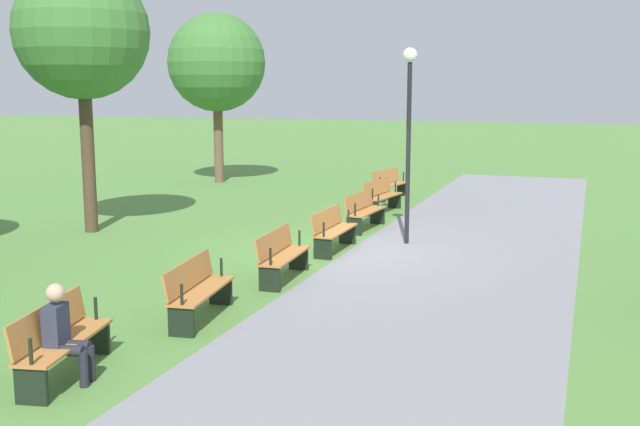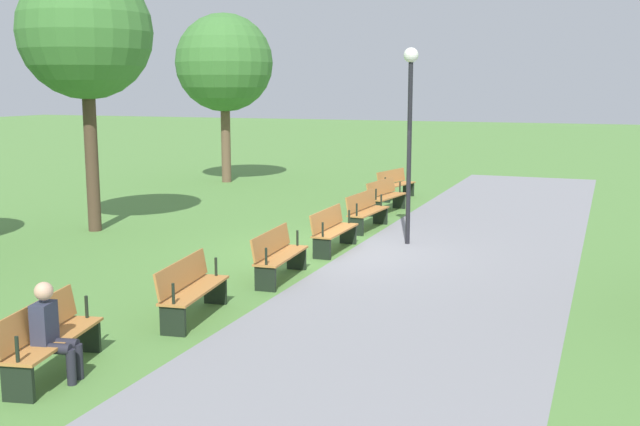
# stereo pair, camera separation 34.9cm
# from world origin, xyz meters

# --- Properties ---
(ground_plane) EXTENTS (120.00, 120.00, 0.00)m
(ground_plane) POSITION_xyz_m (0.00, 0.00, 0.00)
(ground_plane) COLOR #54843D
(path_paving) EXTENTS (30.15, 4.63, 0.01)m
(path_paving) POSITION_xyz_m (0.00, 2.56, 0.00)
(path_paving) COLOR gray
(path_paving) RESTS_ON ground
(bench_0) EXTENTS (1.81, 0.82, 0.89)m
(bench_0) POSITION_xyz_m (-7.74, -0.86, 0.47)
(bench_0) COLOR #B27538
(bench_0) RESTS_ON ground
(bench_1) EXTENTS (1.79, 0.71, 0.89)m
(bench_1) POSITION_xyz_m (-5.18, -0.42, 0.47)
(bench_1) COLOR #B27538
(bench_1) RESTS_ON ground
(bench_2) EXTENTS (1.77, 0.59, 0.89)m
(bench_2) POSITION_xyz_m (-2.60, -0.16, 0.47)
(bench_2) COLOR #B27538
(bench_2) RESTS_ON ground
(bench_3) EXTENTS (1.75, 0.47, 0.89)m
(bench_3) POSITION_xyz_m (0.00, -0.07, 0.47)
(bench_3) COLOR #B27538
(bench_3) RESTS_ON ground
(bench_4) EXTENTS (1.77, 0.59, 0.89)m
(bench_4) POSITION_xyz_m (2.60, -0.16, 0.47)
(bench_4) COLOR #B27538
(bench_4) RESTS_ON ground
(bench_5) EXTENTS (1.79, 0.71, 0.89)m
(bench_5) POSITION_xyz_m (5.18, -0.42, 0.47)
(bench_5) COLOR #B27538
(bench_5) RESTS_ON ground
(bench_6) EXTENTS (1.81, 0.82, 0.89)m
(bench_6) POSITION_xyz_m (7.74, -0.86, 0.47)
(bench_6) COLOR #B27538
(bench_6) RESTS_ON ground
(person_seated) EXTENTS (0.40, 0.57, 1.20)m
(person_seated) POSITION_xyz_m (7.87, -0.69, 0.64)
(person_seated) COLOR #2D3347
(person_seated) RESTS_ON ground
(tree_0) EXTENTS (3.10, 3.10, 6.24)m
(tree_0) POSITION_xyz_m (-0.07, -6.22, 4.65)
(tree_0) COLOR #4C3828
(tree_0) RESTS_ON ground
(tree_1) EXTENTS (3.47, 3.47, 6.01)m
(tree_1) POSITION_xyz_m (-9.57, -7.71, 4.26)
(tree_1) COLOR brown
(tree_1) RESTS_ON ground
(lamp_post) EXTENTS (0.32, 0.32, 4.27)m
(lamp_post) POSITION_xyz_m (-1.30, 1.23, 2.94)
(lamp_post) COLOR black
(lamp_post) RESTS_ON ground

